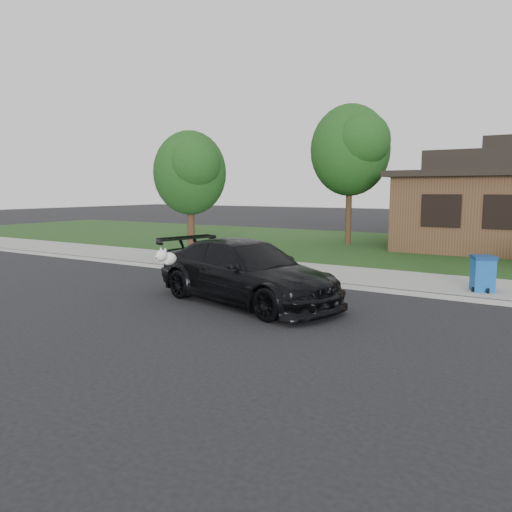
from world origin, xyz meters
The scene contains 8 objects.
ground centered at (0.00, 0.00, 0.00)m, with size 120.00×120.00×0.00m, color black.
sidewalk centered at (0.00, 5.00, 0.06)m, with size 60.00×3.00×0.12m, color gray.
curb centered at (0.00, 3.50, 0.06)m, with size 60.00×0.12×0.12m, color gray.
lawn centered at (0.00, 13.00, 0.07)m, with size 60.00×13.00×0.13m, color #193814.
sedan centered at (-2.22, 0.71, 0.73)m, with size 5.38×3.26×1.46m.
recycling_bin centered at (2.38, 4.42, 0.57)m, with size 0.70×0.70×0.89m.
tree_0 centered at (-4.34, 12.88, 4.48)m, with size 3.78×3.60×6.34m.
tree_2 centered at (-7.38, 5.11, 3.27)m, with size 2.73×2.60×4.59m.
Camera 1 is at (4.00, -8.93, 2.62)m, focal length 35.00 mm.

